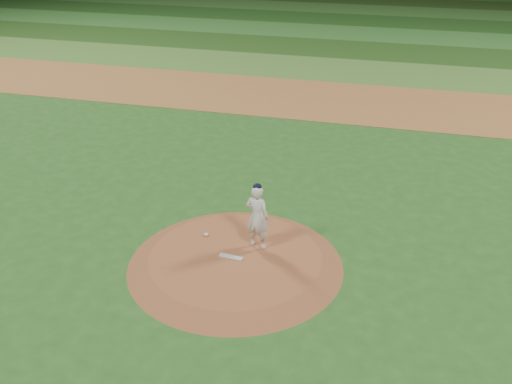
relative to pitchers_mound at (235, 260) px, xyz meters
The scene contains 12 objects.
ground 0.12m from the pitchers_mound, ahead, with size 120.00×120.00×0.00m, color #26591C.
infield_dirt_band 14.00m from the pitchers_mound, 90.00° to the left, with size 70.00×6.00×0.02m, color #9D6230.
outfield_stripe_0 19.50m from the pitchers_mound, 90.00° to the left, with size 70.00×5.00×0.02m, color #43782B.
outfield_stripe_1 24.50m from the pitchers_mound, 90.00° to the left, with size 70.00×5.00×0.02m, color #224917.
outfield_stripe_2 29.50m from the pitchers_mound, 90.00° to the left, with size 70.00×5.00×0.02m, color #2F6F28.
outfield_stripe_3 34.50m from the pitchers_mound, 90.00° to the left, with size 70.00×5.00×0.02m, color #1C4717.
outfield_stripe_4 39.50m from the pitchers_mound, 90.00° to the left, with size 70.00×5.00×0.02m, color #2F6223.
outfield_stripe_5 44.50m from the pitchers_mound, 90.00° to the left, with size 70.00×5.00×0.02m, color #1F3F14.
pitchers_mound is the anchor object (origin of this frame).
pitching_rubber 0.19m from the pitchers_mound, 139.03° to the right, with size 0.62×0.16×0.03m, color silver.
rosin_bag 1.31m from the pitchers_mound, 144.56° to the left, with size 0.13×0.13×0.07m, color silver.
pitcher_on_mound 1.26m from the pitchers_mound, 55.38° to the left, with size 0.72×0.55×1.83m.
Camera 1 is at (3.69, -11.59, 8.32)m, focal length 40.00 mm.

